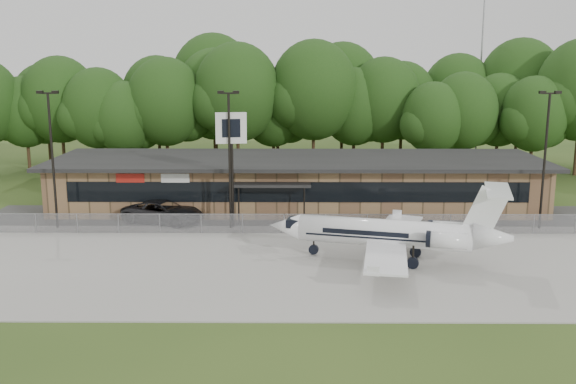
{
  "coord_description": "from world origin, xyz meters",
  "views": [
    {
      "loc": [
        -0.39,
        -29.84,
        12.42
      ],
      "look_at": [
        -0.69,
        12.0,
        3.75
      ],
      "focal_mm": 40.0,
      "sensor_mm": 36.0,
      "label": 1
    }
  ],
  "objects_px": {
    "suv": "(163,212)",
    "pole_sign": "(231,140)",
    "business_jet": "(393,234)",
    "terminal": "(297,182)"
  },
  "relations": [
    {
      "from": "suv",
      "to": "business_jet",
      "type": "bearing_deg",
      "value": -102.99
    },
    {
      "from": "business_jet",
      "to": "pole_sign",
      "type": "height_order",
      "value": "pole_sign"
    },
    {
      "from": "terminal",
      "to": "suv",
      "type": "relative_size",
      "value": 6.48
    },
    {
      "from": "suv",
      "to": "pole_sign",
      "type": "bearing_deg",
      "value": -86.47
    },
    {
      "from": "terminal",
      "to": "pole_sign",
      "type": "xyz_separation_m",
      "value": [
        -4.88,
        -7.14,
        4.44
      ]
    },
    {
      "from": "business_jet",
      "to": "pole_sign",
      "type": "relative_size",
      "value": 1.74
    },
    {
      "from": "business_jet",
      "to": "suv",
      "type": "relative_size",
      "value": 2.38
    },
    {
      "from": "pole_sign",
      "to": "suv",
      "type": "bearing_deg",
      "value": 157.37
    },
    {
      "from": "suv",
      "to": "pole_sign",
      "type": "relative_size",
      "value": 0.73
    },
    {
      "from": "business_jet",
      "to": "suv",
      "type": "bearing_deg",
      "value": 163.41
    }
  ]
}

